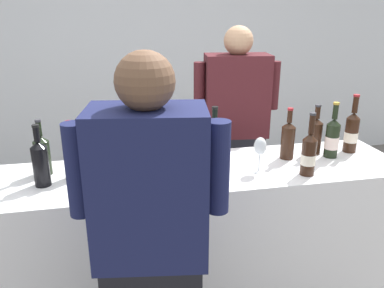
# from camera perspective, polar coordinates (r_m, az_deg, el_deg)

# --- Properties ---
(wall_back) EXTENTS (8.00, 0.10, 2.80)m
(wall_back) POSITION_cam_1_polar(r_m,az_deg,el_deg) (4.52, -6.12, 14.31)
(wall_back) COLOR silver
(wall_back) RESTS_ON ground_plane
(counter) EXTENTS (2.24, 0.58, 0.97)m
(counter) POSITION_cam_1_polar(r_m,az_deg,el_deg) (2.33, 1.49, -14.76)
(counter) COLOR white
(counter) RESTS_ON ground_plane
(wine_bottle_0) EXTENTS (0.08, 0.08, 0.31)m
(wine_bottle_0) POSITION_cam_1_polar(r_m,az_deg,el_deg) (2.01, -21.34, -2.49)
(wine_bottle_0) COLOR black
(wine_bottle_0) RESTS_ON counter
(wine_bottle_1) EXTENTS (0.08, 0.08, 0.30)m
(wine_bottle_1) POSITION_cam_1_polar(r_m,az_deg,el_deg) (2.40, 17.60, 1.29)
(wine_bottle_1) COLOR black
(wine_bottle_1) RESTS_ON counter
(wine_bottle_2) EXTENTS (0.07, 0.07, 0.30)m
(wine_bottle_2) POSITION_cam_1_polar(r_m,az_deg,el_deg) (2.05, -17.09, -1.95)
(wine_bottle_2) COLOR black
(wine_bottle_2) RESTS_ON counter
(wine_bottle_3) EXTENTS (0.08, 0.08, 0.35)m
(wine_bottle_3) POSITION_cam_1_polar(r_m,az_deg,el_deg) (2.06, 3.27, -0.58)
(wine_bottle_3) COLOR black
(wine_bottle_3) RESTS_ON counter
(wine_bottle_4) EXTENTS (0.08, 0.08, 0.30)m
(wine_bottle_4) POSITION_cam_1_polar(r_m,az_deg,el_deg) (2.15, -21.08, -1.39)
(wine_bottle_4) COLOR black
(wine_bottle_4) RESTS_ON counter
(wine_bottle_5) EXTENTS (0.08, 0.08, 0.30)m
(wine_bottle_5) POSITION_cam_1_polar(r_m,az_deg,el_deg) (2.28, 13.88, 0.68)
(wine_bottle_5) COLOR black
(wine_bottle_5) RESTS_ON counter
(wine_bottle_6) EXTENTS (0.09, 0.09, 0.32)m
(wine_bottle_6) POSITION_cam_1_polar(r_m,az_deg,el_deg) (2.08, -4.32, -0.75)
(wine_bottle_6) COLOR black
(wine_bottle_6) RESTS_ON counter
(wine_bottle_7) EXTENTS (0.08, 0.08, 0.32)m
(wine_bottle_7) POSITION_cam_1_polar(r_m,az_deg,el_deg) (2.38, 19.85, 0.86)
(wine_bottle_7) COLOR black
(wine_bottle_7) RESTS_ON counter
(wine_bottle_8) EXTENTS (0.08, 0.08, 0.34)m
(wine_bottle_8) POSITION_cam_1_polar(r_m,az_deg,el_deg) (1.93, -6.03, -2.03)
(wine_bottle_8) COLOR black
(wine_bottle_8) RESTS_ON counter
(wine_bottle_9) EXTENTS (0.08, 0.08, 0.35)m
(wine_bottle_9) POSITION_cam_1_polar(r_m,az_deg,el_deg) (2.50, 22.35, 1.69)
(wine_bottle_9) COLOR black
(wine_bottle_9) RESTS_ON counter
(wine_bottle_10) EXTENTS (0.08, 0.08, 0.33)m
(wine_bottle_10) POSITION_cam_1_polar(r_m,az_deg,el_deg) (2.08, 16.73, -1.35)
(wine_bottle_10) COLOR black
(wine_bottle_10) RESTS_ON counter
(wine_glass) EXTENTS (0.07, 0.07, 0.19)m
(wine_glass) POSITION_cam_1_polar(r_m,az_deg,el_deg) (2.05, 9.95, -0.55)
(wine_glass) COLOR silver
(wine_glass) RESTS_ON counter
(person_server) EXTENTS (0.59, 0.29, 1.68)m
(person_server) POSITION_cam_1_polar(r_m,az_deg,el_deg) (2.85, 6.22, -0.73)
(person_server) COLOR black
(person_server) RESTS_ON ground_plane
(person_guest) EXTENTS (0.55, 0.30, 1.67)m
(person_guest) POSITION_cam_1_polar(r_m,az_deg,el_deg) (1.57, -5.74, -19.26)
(person_guest) COLOR black
(person_guest) RESTS_ON ground_plane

